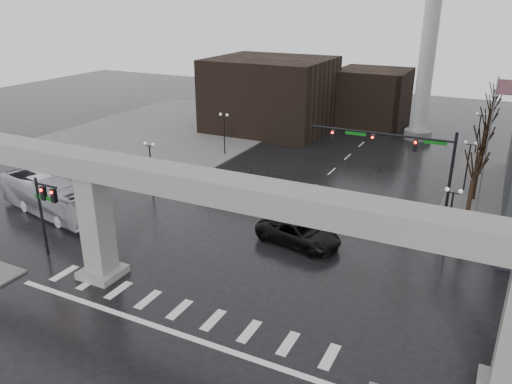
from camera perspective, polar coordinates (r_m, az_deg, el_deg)
ground at (r=32.28m, az=-7.69°, el=-12.25°), size 160.00×160.00×0.00m
sidewalk_nw at (r=73.52m, az=-8.98°, el=7.18°), size 28.00×36.00×0.15m
elevated_guideway at (r=28.40m, az=-6.25°, el=-1.31°), size 48.00×2.60×8.70m
building_far_left at (r=71.62m, az=1.66°, el=11.09°), size 16.00×14.00×10.00m
building_far_mid at (r=77.24m, az=13.12°, el=10.55°), size 10.00×10.00×8.00m
smokestack at (r=68.75m, az=19.24°, el=16.56°), size 3.60×3.60×30.00m
signal_mast_arm at (r=42.96m, az=16.59°, el=4.32°), size 12.12×0.43×8.00m
signal_left_pole at (r=38.34m, az=-22.97°, el=-1.35°), size 2.30×0.30×6.00m
flagpole_assembly at (r=45.10m, az=25.49°, el=6.16°), size 2.06×0.12×12.00m
lamp_right_0 at (r=38.72m, az=21.39°, el=-1.86°), size 1.22×0.32×5.11m
lamp_right_1 at (r=51.97m, az=23.13°, el=3.65°), size 1.22×0.32×5.11m
lamp_right_2 at (r=65.53m, az=24.16°, el=6.90°), size 1.22×0.32×5.11m
lamp_left_0 at (r=48.43m, az=-11.99°, el=3.72°), size 1.22×0.32×5.11m
lamp_left_1 at (r=59.56m, az=-3.67°, el=7.43°), size 1.22×0.32×5.11m
lamp_left_2 at (r=71.70m, az=2.01°, el=9.85°), size 1.22×0.32×5.11m
tree_right_0 at (r=42.67m, az=23.24°, el=-1.01°), size 1.09×1.58×7.50m
tree_right_1 at (r=50.22m, az=24.00°, el=2.18°), size 1.09×1.61×7.67m
tree_right_2 at (r=57.88m, az=24.56°, el=4.54°), size 1.10×1.63×7.85m
tree_right_3 at (r=65.63m, az=24.99°, el=6.34°), size 1.11×1.66×8.02m
tree_right_4 at (r=73.44m, az=25.34°, el=7.76°), size 1.12×1.69×8.19m
pickup_truck at (r=38.46m, az=4.90°, el=-4.68°), size 7.15×4.28×1.86m
city_bus at (r=46.90m, az=-22.55°, el=-0.49°), size 11.93×4.94×3.24m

